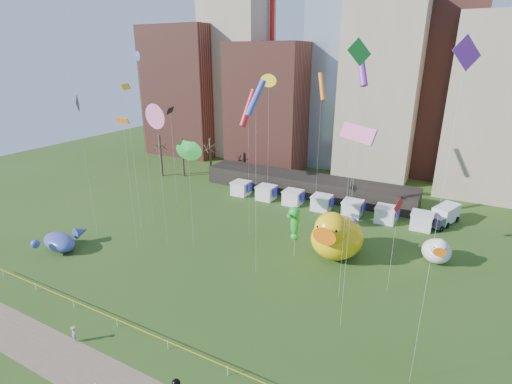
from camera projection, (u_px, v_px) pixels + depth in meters
The scene contains 29 objects.
ground at pixel (168, 349), 32.76m from camera, with size 160.00×160.00×0.00m, color #294916.
skyline at pixel (376, 66), 75.04m from camera, with size 101.00×23.00×68.00m.
pavilion at pixel (306, 185), 68.77m from camera, with size 38.00×6.00×3.20m, color black.
vendor_tents at pixel (322, 203), 61.73m from camera, with size 33.24×2.80×2.40m.
bare_trees at pixel (184, 156), 78.46m from camera, with size 8.44×6.44×8.50m.
caution_tape at pixel (168, 343), 32.53m from camera, with size 50.00×0.06×0.90m.
big_duck at pixel (336, 235), 46.48m from camera, with size 6.67×8.73×6.60m.
small_duck at pixel (437, 250), 45.90m from camera, with size 3.93×4.84×3.52m.
seahorse_green at pixel (295, 221), 45.98m from camera, with size 1.86×2.10×6.68m.
seahorse_purple at pixel (352, 228), 47.25m from camera, with size 1.36×1.56×4.95m.
whale_inflatable at pixel (61, 241), 49.22m from camera, with size 6.01×7.25×2.48m.
box_truck at pixel (444, 215), 56.61m from camera, with size 4.28×6.65×2.66m.
woman at pixel (74, 335), 33.31m from camera, with size 0.52×0.34×1.43m, color silver.
kite_0 at pixel (398, 208), 37.63m from camera, with size 0.58×1.64×10.61m.
kite_1 at pixel (156, 116), 44.59m from camera, with size 2.87×1.27×18.33m.
kite_2 at pixel (77, 104), 45.75m from camera, with size 1.80×1.28×19.14m.
kite_3 at pixel (188, 151), 46.12m from camera, with size 2.51×0.39×14.02m.
kite_4 at pixel (126, 89), 48.78m from camera, with size 1.19×2.29×20.13m.
kite_5 at pixel (137, 59), 49.37m from camera, with size 1.15×0.70×24.04m.
kite_6 at pixel (322, 87), 53.12m from camera, with size 1.90×2.12×21.32m.
kite_7 at pixel (463, 74), 21.80m from camera, with size 1.48×1.37×24.75m.
kite_8 at pixel (248, 108), 48.01m from camera, with size 1.69×2.82×19.62m.
kite_9 at pixel (357, 134), 29.48m from camera, with size 3.40×2.83×18.56m.
kite_10 at pixel (170, 111), 60.39m from camera, with size 1.70×2.99×15.82m.
kite_11 at pixel (358, 63), 32.03m from camera, with size 1.65×1.62×24.99m.
kite_12 at pixel (269, 81), 56.94m from camera, with size 1.92×0.51×20.93m.
kite_13 at pixel (256, 98), 37.60m from camera, with size 2.06×1.73×21.45m.
kite_14 at pixel (123, 122), 44.64m from camera, with size 2.26×0.64×16.77m.
kite_15 at pixel (361, 64), 46.45m from camera, with size 2.80×2.88×25.19m.
Camera 1 is at (19.08, -19.57, 23.70)m, focal length 27.00 mm.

